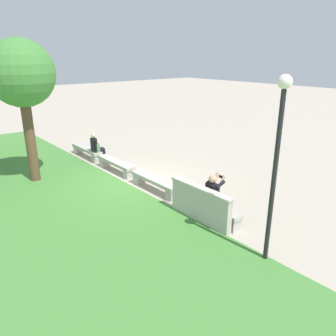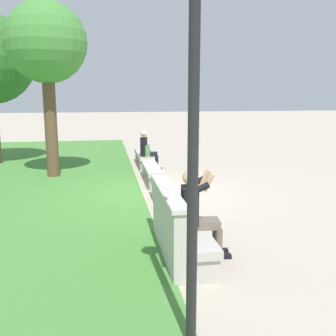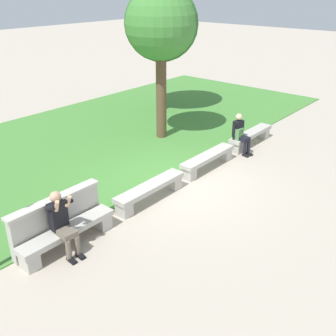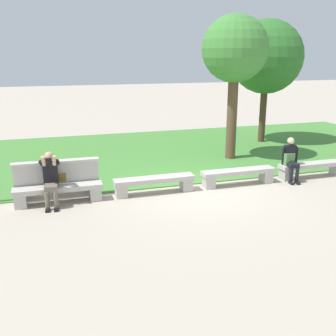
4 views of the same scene
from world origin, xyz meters
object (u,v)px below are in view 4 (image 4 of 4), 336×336
bench_near (154,183)px  person_photographer (51,176)px  tree_behind_wall (266,57)px  bench_main (58,192)px  bench_mid (238,174)px  backpack (289,160)px  tree_left_background (235,51)px  person_distant (291,158)px  bench_far (312,167)px

bench_near → person_photographer: 2.64m
bench_near → tree_behind_wall: (6.00, 4.87, 3.15)m
bench_main → bench_mid: 4.90m
person_photographer → backpack: (6.65, 0.04, -0.11)m
bench_near → backpack: (4.04, -0.03, 0.32)m
person_photographer → tree_behind_wall: 10.29m
backpack → tree_left_background: bearing=100.6°
bench_near → tree_behind_wall: bearing=39.0°
bench_mid → person_distant: 1.68m
bench_mid → person_photographer: 5.08m
bench_far → person_distant: size_ratio=1.71×
bench_near → backpack: bearing=-0.5°
bench_near → tree_behind_wall: 8.35m
bench_mid → tree_behind_wall: bearing=53.9°
bench_near → person_distant: 4.10m
bench_main → tree_behind_wall: (8.45, 4.87, 3.15)m
bench_main → bench_near: 2.45m
bench_main → person_distant: size_ratio=1.71×
bench_far → backpack: bearing=-177.8°
backpack → tree_left_background: (-0.51, 2.76, 3.05)m
bench_mid → backpack: (1.59, -0.03, 0.32)m
bench_near → bench_mid: bearing=0.0°
person_photographer → person_distant: 6.69m
bench_main → bench_far: (7.35, 0.00, 0.00)m
person_distant → backpack: bearing=145.0°
tree_left_background → bench_main: bearing=-155.5°
person_distant → backpack: size_ratio=2.94×
backpack → tree_left_background: size_ratio=0.09×
backpack → tree_behind_wall: bearing=68.2°
bench_far → person_photographer: bearing=-179.4°
bench_far → backpack: 0.92m
person_photographer → bench_main: bearing=26.5°
bench_near → person_distant: (4.09, -0.07, 0.37)m
bench_near → bench_mid: size_ratio=1.00×
bench_mid → bench_far: (2.45, 0.00, 0.00)m
person_distant → tree_left_background: size_ratio=0.26×
person_distant → tree_behind_wall: (1.91, 4.93, 2.79)m
bench_far → backpack: size_ratio=5.02×
person_distant → bench_mid: bearing=177.7°
person_distant → tree_behind_wall: size_ratio=0.26×
tree_left_background → bench_far: bearing=-63.2°
person_photographer → person_distant: person_photographer is taller
tree_left_background → tree_behind_wall: bearing=40.9°
bench_far → bench_mid: bearing=180.0°
backpack → person_photographer: bearing=-179.6°
backpack → bench_mid: bearing=178.8°
bench_mid → tree_left_background: bearing=68.4°
bench_far → tree_left_background: 4.55m
person_distant → backpack: person_distant is taller
bench_mid → tree_behind_wall: 6.80m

